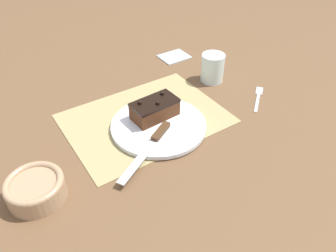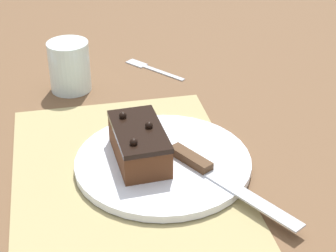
{
  "view_description": "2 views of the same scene",
  "coord_description": "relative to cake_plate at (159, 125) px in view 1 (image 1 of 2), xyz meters",
  "views": [
    {
      "loc": [
        -0.37,
        -0.69,
        0.6
      ],
      "look_at": [
        0.02,
        -0.1,
        0.03
      ],
      "focal_mm": 35.0,
      "sensor_mm": 36.0,
      "label": 1
    },
    {
      "loc": [
        -0.69,
        0.08,
        0.51
      ],
      "look_at": [
        0.02,
        -0.07,
        0.07
      ],
      "focal_mm": 60.0,
      "sensor_mm": 36.0,
      "label": 2
    }
  ],
  "objects": [
    {
      "name": "drinking_glass",
      "position": [
        0.3,
        0.12,
        0.04
      ],
      "size": [
        0.08,
        0.08,
        0.1
      ],
      "color": "silver",
      "rests_on": "ground_plane"
    },
    {
      "name": "folded_napkin",
      "position": [
        0.29,
        0.34,
        -0.01
      ],
      "size": [
        0.11,
        0.09,
        0.01
      ],
      "primitive_type": "cube",
      "color": "silver",
      "rests_on": "ground_plane"
    },
    {
      "name": "small_bowl",
      "position": [
        -0.36,
        -0.06,
        0.02
      ],
      "size": [
        0.13,
        0.13,
        0.05
      ],
      "color": "tan",
      "rests_on": "ground_plane"
    },
    {
      "name": "placemat_woven",
      "position": [
        -0.01,
        0.06,
        -0.01
      ],
      "size": [
        0.46,
        0.34,
        0.0
      ],
      "primitive_type": "cube",
      "color": "tan",
      "rests_on": "ground_plane"
    },
    {
      "name": "cake_plate",
      "position": [
        0.0,
        0.0,
        0.0
      ],
      "size": [
        0.27,
        0.27,
        0.01
      ],
      "color": "white",
      "rests_on": "placemat_woven"
    },
    {
      "name": "serving_knife",
      "position": [
        -0.05,
        -0.06,
        0.01
      ],
      "size": [
        0.22,
        0.14,
        0.01
      ],
      "rotation": [
        0.0,
        0.0,
        2.09
      ],
      "color": "#472D19",
      "rests_on": "cake_plate"
    },
    {
      "name": "dessert_fork",
      "position": [
        0.36,
        -0.04,
        -0.01
      ],
      "size": [
        0.13,
        0.11,
        0.01
      ],
      "rotation": [
        0.0,
        0.0,
        5.39
      ],
      "color": "#B7BABF",
      "rests_on": "ground_plane"
    },
    {
      "name": "ground_plane",
      "position": [
        -0.01,
        0.06,
        -0.01
      ],
      "size": [
        3.0,
        3.0,
        0.0
      ],
      "primitive_type": "plane",
      "color": "brown"
    },
    {
      "name": "chocolate_cake",
      "position": [
        0.01,
        0.04,
        0.03
      ],
      "size": [
        0.14,
        0.08,
        0.06
      ],
      "rotation": [
        0.0,
        0.0,
        0.06
      ],
      "color": "#512D19",
      "rests_on": "cake_plate"
    }
  ]
}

